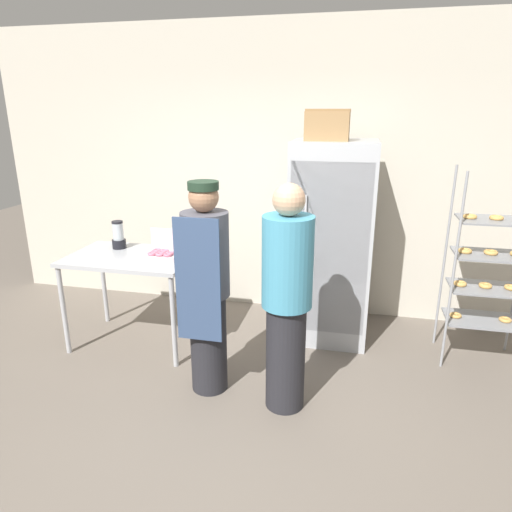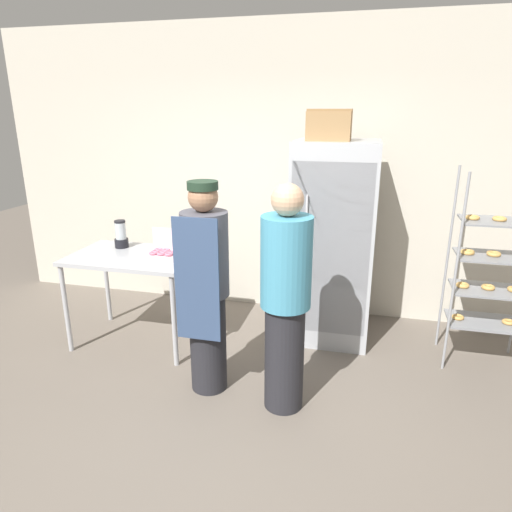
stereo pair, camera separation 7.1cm
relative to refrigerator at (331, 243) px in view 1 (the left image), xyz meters
The scene contains 10 objects.
ground_plane 2.02m from the refrigerator, 109.65° to the right, with size 14.00×14.00×0.00m, color #6B6056.
back_wall 1.03m from the refrigerator, 133.61° to the left, with size 6.40×0.12×3.00m, color beige.
refrigerator is the anchor object (origin of this frame).
baking_rack 1.36m from the refrigerator, ahead, with size 0.65×0.46×1.69m.
prep_counter 1.86m from the refrigerator, 162.27° to the right, with size 1.13×0.76×0.87m.
donut_box 1.56m from the refrigerator, 157.48° to the right, with size 0.30×0.21×0.26m.
blender_pitcher 2.02m from the refrigerator, 169.31° to the right, with size 0.13×0.13×0.27m.
cardboard_storage_box 1.07m from the refrigerator, 135.74° to the right, with size 0.38×0.28×0.26m.
person_baker 1.43m from the refrigerator, 126.44° to the right, with size 0.35×0.37×1.66m.
person_customer 1.26m from the refrigerator, 100.14° to the right, with size 0.36×0.36×1.69m.
Camera 1 is at (0.82, -2.49, 2.14)m, focal length 32.00 mm.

